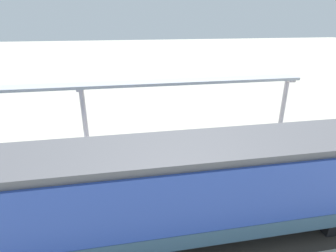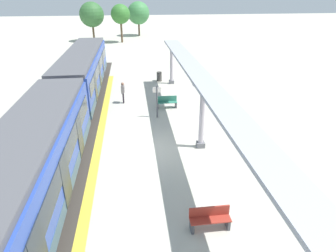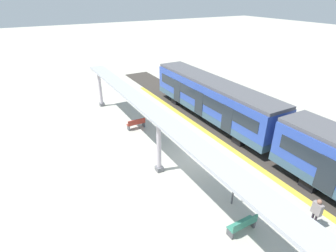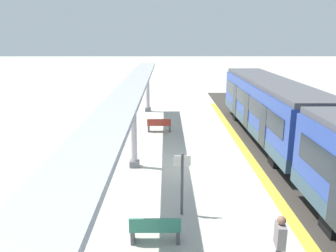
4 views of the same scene
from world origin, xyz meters
name	(u,v)px [view 3 (image 3 of 4)]	position (x,y,z in m)	size (l,w,h in m)	color
ground_plane	(195,158)	(0.00, 0.00, 0.00)	(176.00, 176.00, 0.00)	#B2AFA0
tactile_edge_strip	(229,147)	(-2.95, 0.00, 0.00)	(0.45, 30.77, 0.01)	gold
trackbed	(247,141)	(-4.77, 0.00, 0.00)	(3.20, 42.77, 0.01)	#38332D
train_near_carriage	(211,99)	(-4.76, -4.62, 1.83)	(2.65, 14.23, 3.48)	#2A47A5
canopy_pillar_nearest	(100,88)	(2.72, -12.13, 1.87)	(1.10, 0.44, 3.68)	slate
canopy_pillar_second	(159,145)	(2.72, 0.05, 1.87)	(1.10, 0.44, 3.68)	slate
canopy_beam	(158,116)	(2.72, 0.01, 3.76)	(1.20, 25.09, 0.16)	#A8AAB2
bench_near_end	(243,225)	(1.56, 6.17, 0.44)	(1.50, 0.45, 0.86)	#317962
bench_mid_platform	(136,124)	(1.69, -5.97, 0.44)	(1.50, 0.45, 0.86)	#9C3025
platform_info_sign	(234,183)	(0.71, 4.49, 1.33)	(0.56, 0.10, 2.20)	#4C4C51
passenger_waiting_near_edge	(317,210)	(-1.61, 7.55, 1.02)	(0.26, 0.49, 1.63)	#271F28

